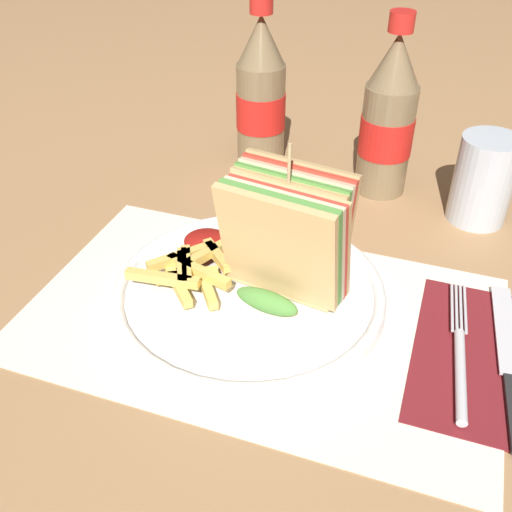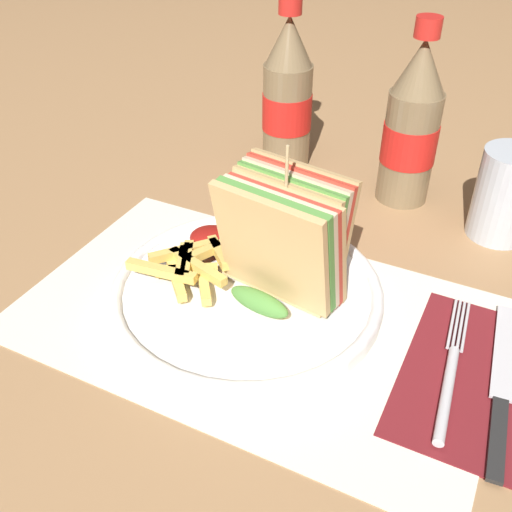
{
  "view_description": "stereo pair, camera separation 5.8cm",
  "coord_description": "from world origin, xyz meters",
  "views": [
    {
      "loc": [
        0.14,
        -0.41,
        0.38
      ],
      "look_at": [
        -0.02,
        0.03,
        0.04
      ],
      "focal_mm": 42.0,
      "sensor_mm": 36.0,
      "label": 1
    },
    {
      "loc": [
        0.19,
        -0.38,
        0.38
      ],
      "look_at": [
        -0.02,
        0.03,
        0.04
      ],
      "focal_mm": 42.0,
      "sensor_mm": 36.0,
      "label": 2
    }
  ],
  "objects": [
    {
      "name": "napkin",
      "position": [
        0.2,
        0.01,
        0.0
      ],
      "size": [
        0.12,
        0.19,
        0.0
      ],
      "color": "maroon",
      "rests_on": "ground_plane"
    },
    {
      "name": "placemat",
      "position": [
        0.0,
        -0.01,
        0.0
      ],
      "size": [
        0.44,
        0.27,
        0.0
      ],
      "color": "silver",
      "rests_on": "ground_plane"
    },
    {
      "name": "fork",
      "position": [
        0.18,
        -0.01,
        0.01
      ],
      "size": [
        0.03,
        0.17,
        0.01
      ],
      "rotation": [
        0.0,
        0.0,
        0.09
      ],
      "color": "silver",
      "rests_on": "napkin"
    },
    {
      "name": "coke_bottle_near",
      "position": [
        -0.1,
        0.29,
        0.09
      ],
      "size": [
        0.06,
        0.06,
        0.22
      ],
      "color": "#7A6647",
      "rests_on": "ground_plane"
    },
    {
      "name": "club_sandwich",
      "position": [
        0.01,
        0.03,
        0.07
      ],
      "size": [
        0.12,
        0.11,
        0.15
      ],
      "color": "tan",
      "rests_on": "plate_main"
    },
    {
      "name": "plate_main",
      "position": [
        -0.02,
        0.01,
        0.01
      ],
      "size": [
        0.26,
        0.26,
        0.02
      ],
      "color": "white",
      "rests_on": "ground_plane"
    },
    {
      "name": "knife",
      "position": [
        0.22,
        0.0,
        0.01
      ],
      "size": [
        0.03,
        0.2,
        0.0
      ],
      "rotation": [
        0.0,
        0.0,
        0.09
      ],
      "color": "black",
      "rests_on": "napkin"
    },
    {
      "name": "ground_plane",
      "position": [
        0.0,
        0.0,
        0.0
      ],
      "size": [
        4.0,
        4.0,
        0.0
      ],
      "primitive_type": "plane",
      "color": "#9E754C"
    },
    {
      "name": "coke_bottle_far",
      "position": [
        0.06,
        0.27,
        0.09
      ],
      "size": [
        0.06,
        0.06,
        0.22
      ],
      "color": "#7A6647",
      "rests_on": "ground_plane"
    },
    {
      "name": "glass_near",
      "position": [
        0.18,
        0.24,
        0.04
      ],
      "size": [
        0.07,
        0.07,
        0.1
      ],
      "color": "silver",
      "rests_on": "ground_plane"
    },
    {
      "name": "fries_pile",
      "position": [
        -0.08,
        0.0,
        0.03
      ],
      "size": [
        0.1,
        0.1,
        0.02
      ],
      "color": "#E0B756",
      "rests_on": "plate_main"
    },
    {
      "name": "ketchup_blob",
      "position": [
        -0.08,
        0.05,
        0.03
      ],
      "size": [
        0.05,
        0.04,
        0.02
      ],
      "color": "maroon",
      "rests_on": "plate_main"
    }
  ]
}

